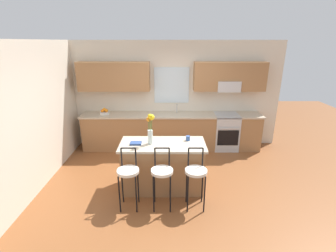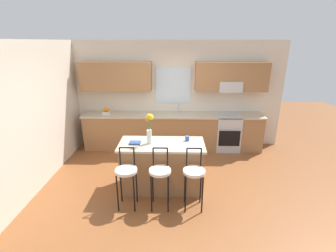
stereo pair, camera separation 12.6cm
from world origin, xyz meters
name	(u,v)px [view 2 (the right image)]	position (x,y,z in m)	size (l,w,h in m)	color
ground_plane	(172,182)	(0.00, 0.00, 0.00)	(14.00, 14.00, 0.00)	brown
wall_left	(42,112)	(-2.56, 0.30, 1.35)	(0.12, 4.60, 2.70)	beige
back_wall_assembly	(174,89)	(0.03, 1.98, 1.51)	(5.60, 0.50, 2.70)	beige
counter_run	(173,131)	(0.00, 1.70, 0.47)	(4.56, 0.64, 0.92)	#996B42
sink_faucet	(178,107)	(0.14, 1.84, 1.06)	(0.02, 0.13, 0.23)	#B7BABC
oven_range	(227,132)	(1.40, 1.68, 0.46)	(0.60, 0.64, 0.92)	#B7BABC
kitchen_island	(162,166)	(-0.19, -0.18, 0.46)	(1.55, 0.72, 0.92)	#996B42
bar_stool_near	(126,173)	(-0.74, -0.76, 0.64)	(0.36, 0.36, 1.04)	black
bar_stool_middle	(160,173)	(-0.19, -0.76, 0.64)	(0.36, 0.36, 1.04)	black
bar_stool_far	(194,174)	(0.36, -0.76, 0.64)	(0.36, 0.36, 1.04)	black
flower_vase	(149,126)	(-0.40, -0.19, 1.25)	(0.15, 0.14, 0.57)	silver
mug_ceramic	(187,138)	(0.28, -0.04, 0.97)	(0.08, 0.08, 0.09)	#33518C
cookbook	(135,143)	(-0.67, -0.20, 0.94)	(0.20, 0.15, 0.03)	navy
fruit_bowl_oranges	(106,111)	(-1.70, 1.70, 0.98)	(0.24, 0.24, 0.16)	silver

